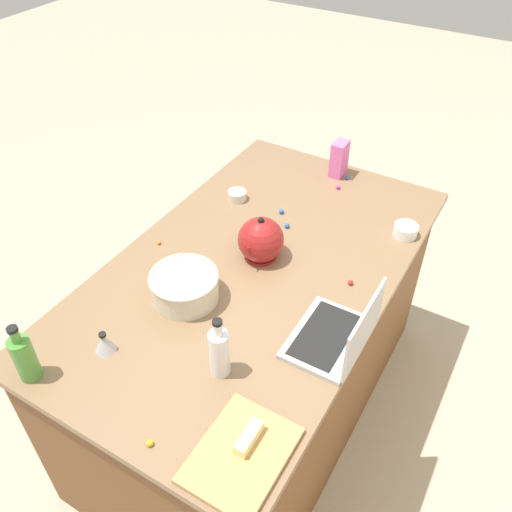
% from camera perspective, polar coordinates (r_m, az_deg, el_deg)
% --- Properties ---
extents(ground_plane, '(12.00, 12.00, 0.00)m').
position_cam_1_polar(ground_plane, '(2.75, -0.00, -15.19)').
color(ground_plane, '#B7A88E').
extents(island_counter, '(1.74, 1.01, 0.90)m').
position_cam_1_polar(island_counter, '(2.39, -0.00, -9.10)').
color(island_counter, brown).
rests_on(island_counter, ground).
extents(laptop, '(0.31, 0.23, 0.22)m').
position_cam_1_polar(laptop, '(1.78, 8.79, -8.25)').
color(laptop, '#B7B7BC').
rests_on(laptop, island_counter).
extents(mixing_bowl_large, '(0.25, 0.25, 0.11)m').
position_cam_1_polar(mixing_bowl_large, '(1.92, -7.57, -3.16)').
color(mixing_bowl_large, beige).
rests_on(mixing_bowl_large, island_counter).
extents(bottle_olive, '(0.07, 0.07, 0.22)m').
position_cam_1_polar(bottle_olive, '(1.79, -23.33, -9.82)').
color(bottle_olive, '#4C8C38').
rests_on(bottle_olive, island_counter).
extents(bottle_vinegar, '(0.06, 0.06, 0.23)m').
position_cam_1_polar(bottle_vinegar, '(1.66, -3.91, -10.11)').
color(bottle_vinegar, white).
rests_on(bottle_vinegar, island_counter).
extents(kettle, '(0.21, 0.18, 0.20)m').
position_cam_1_polar(kettle, '(2.07, 0.50, 1.67)').
color(kettle, maroon).
rests_on(kettle, island_counter).
extents(cutting_board, '(0.31, 0.23, 0.02)m').
position_cam_1_polar(cutting_board, '(1.57, -1.60, -20.32)').
color(cutting_board, tan).
rests_on(cutting_board, island_counter).
extents(butter_stick_left, '(0.11, 0.04, 0.04)m').
position_cam_1_polar(butter_stick_left, '(1.56, -0.76, -18.68)').
color(butter_stick_left, '#F4E58C').
rests_on(butter_stick_left, cutting_board).
extents(ramekin_small, '(0.08, 0.08, 0.04)m').
position_cam_1_polar(ramekin_small, '(2.42, -2.01, 6.44)').
color(ramekin_small, beige).
rests_on(ramekin_small, island_counter).
extents(ramekin_medium, '(0.10, 0.10, 0.05)m').
position_cam_1_polar(ramekin_medium, '(2.29, 15.56, 2.64)').
color(ramekin_medium, white).
rests_on(ramekin_medium, island_counter).
extents(kitchen_timer, '(0.07, 0.07, 0.08)m').
position_cam_1_polar(kitchen_timer, '(1.83, -15.77, -8.79)').
color(kitchen_timer, '#B2B2B7').
rests_on(kitchen_timer, island_counter).
extents(candy_bag, '(0.09, 0.06, 0.17)m').
position_cam_1_polar(candy_bag, '(2.59, 8.84, 10.13)').
color(candy_bag, pink).
rests_on(candy_bag, island_counter).
extents(candy_0, '(0.02, 0.02, 0.02)m').
position_cam_1_polar(candy_0, '(2.09, -6.54, -0.53)').
color(candy_0, green).
rests_on(candy_0, island_counter).
extents(candy_1, '(0.02, 0.02, 0.02)m').
position_cam_1_polar(candy_1, '(2.60, 9.64, 8.16)').
color(candy_1, blue).
rests_on(candy_1, island_counter).
extents(candy_2, '(0.02, 0.02, 0.02)m').
position_cam_1_polar(candy_2, '(2.52, 8.71, 7.22)').
color(candy_2, '#CC3399').
rests_on(candy_2, island_counter).
extents(candy_3, '(0.01, 0.01, 0.01)m').
position_cam_1_polar(candy_3, '(2.20, -10.23, 1.39)').
color(candy_3, orange).
rests_on(candy_3, island_counter).
extents(candy_4, '(0.02, 0.02, 0.02)m').
position_cam_1_polar(candy_4, '(1.61, -11.19, -18.88)').
color(candy_4, yellow).
rests_on(candy_4, island_counter).
extents(candy_5, '(0.02, 0.02, 0.02)m').
position_cam_1_polar(candy_5, '(2.34, 2.71, 4.75)').
color(candy_5, blue).
rests_on(candy_5, island_counter).
extents(candy_7, '(0.02, 0.02, 0.02)m').
position_cam_1_polar(candy_7, '(2.02, 9.99, -2.78)').
color(candy_7, red).
rests_on(candy_7, island_counter).
extents(candy_8, '(0.02, 0.02, 0.02)m').
position_cam_1_polar(candy_8, '(2.26, 3.30, 3.24)').
color(candy_8, blue).
rests_on(candy_8, island_counter).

